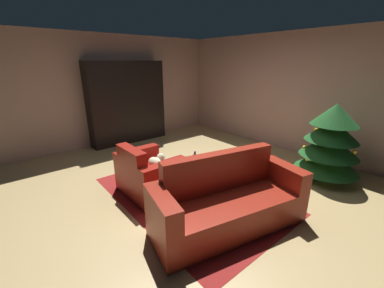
% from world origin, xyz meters
% --- Properties ---
extents(ground_plane, '(7.65, 7.65, 0.00)m').
position_xyz_m(ground_plane, '(0.00, 0.00, 0.00)').
color(ground_plane, tan).
extents(wall_back, '(6.50, 0.06, 2.62)m').
position_xyz_m(wall_back, '(0.00, 2.72, 1.31)').
color(wall_back, tan).
rests_on(wall_back, ground).
extents(wall_left, '(0.06, 5.49, 2.62)m').
position_xyz_m(wall_left, '(-3.22, 0.00, 1.31)').
color(wall_left, tan).
rests_on(wall_left, ground).
extents(area_rug, '(2.95, 1.90, 0.01)m').
position_xyz_m(area_rug, '(0.15, -0.41, 0.00)').
color(area_rug, maroon).
rests_on(area_rug, ground).
extents(bookshelf_unit, '(0.38, 1.93, 2.01)m').
position_xyz_m(bookshelf_unit, '(-2.96, 0.25, 1.01)').
color(bookshelf_unit, black).
rests_on(bookshelf_unit, ground).
extents(armchair_red, '(0.99, 0.77, 0.81)m').
position_xyz_m(armchair_red, '(-0.33, -0.84, 0.30)').
color(armchair_red, maroon).
rests_on(armchair_red, ground).
extents(couch_red, '(1.12, 2.06, 0.92)m').
position_xyz_m(couch_red, '(1.03, -0.50, 0.31)').
color(couch_red, maroon).
rests_on(couch_red, ground).
extents(coffee_table, '(0.61, 0.61, 0.42)m').
position_xyz_m(coffee_table, '(0.11, -0.36, 0.37)').
color(coffee_table, black).
rests_on(coffee_table, ground).
extents(book_stack_on_table, '(0.21, 0.15, 0.08)m').
position_xyz_m(book_stack_on_table, '(0.17, -0.36, 0.46)').
color(book_stack_on_table, '#478650').
rests_on(book_stack_on_table, coffee_table).
extents(bottle_on_table, '(0.08, 0.08, 0.24)m').
position_xyz_m(bottle_on_table, '(0.04, -0.21, 0.51)').
color(bottle_on_table, navy).
rests_on(bottle_on_table, coffee_table).
extents(decorated_tree, '(1.06, 1.06, 1.35)m').
position_xyz_m(decorated_tree, '(1.25, 1.82, 0.68)').
color(decorated_tree, brown).
rests_on(decorated_tree, ground).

